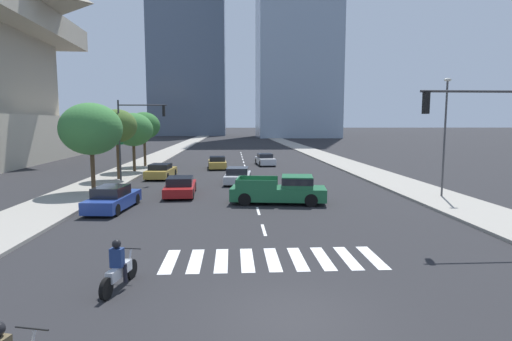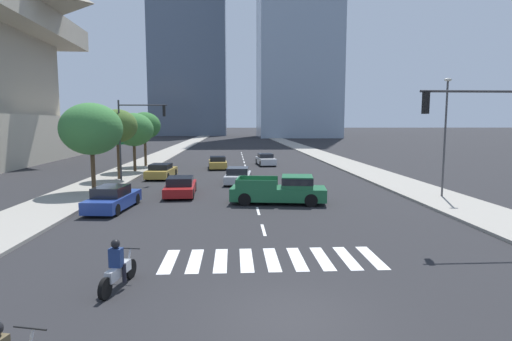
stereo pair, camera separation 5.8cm
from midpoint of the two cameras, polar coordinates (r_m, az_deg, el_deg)
name	(u,v)px [view 2 (the right image)]	position (r m, az deg, el deg)	size (l,w,h in m)	color
ground_plane	(289,319)	(10.75, 4.74, -19.87)	(800.00, 800.00, 0.00)	#232326
sidewalk_east	(365,171)	(41.88, 14.94, -0.05)	(4.00, 260.00, 0.15)	gray
sidewalk_west	(125,172)	(41.11, -17.68, -0.26)	(4.00, 260.00, 0.15)	gray
crosswalk_near	(272,259)	(14.80, 2.33, -12.24)	(7.65, 2.54, 0.01)	silver
lane_divider_center	(246,170)	(42.24, -1.33, 0.13)	(0.14, 50.00, 0.01)	silver
motorcycle_lead	(118,269)	(12.83, -18.54, -12.88)	(0.77, 2.13, 1.49)	black
pickup_truck	(283,190)	(24.53, 3.84, -2.71)	(5.86, 2.82, 1.67)	#1E6038
sedan_silver_0	(238,176)	(32.70, -2.47, -0.75)	(2.26, 4.60, 1.28)	#B7BABF
sedan_silver_1	(266,160)	(46.71, 1.39, 1.50)	(2.14, 4.46, 1.30)	#B7BABF
sedan_gold_2	(218,163)	(43.29, -5.32, 1.06)	(2.06, 4.39, 1.29)	#B28E38
sedan_gold_3	(161,171)	(36.55, -13.01, -0.13)	(2.23, 4.47, 1.27)	#B28E38
sedan_blue_4	(113,199)	(24.00, -19.26, -3.75)	(2.17, 4.69, 1.35)	navy
sedan_red_5	(181,187)	(27.74, -10.40, -2.22)	(2.06, 4.72, 1.24)	maroon
traffic_signal_near	(489,131)	(19.29, 29.77, 4.82)	(4.92, 0.28, 6.31)	#333335
traffic_signal_far	(136,126)	(34.46, -16.30, 5.92)	(4.14, 0.28, 6.46)	#333335
street_lamp_east	(445,128)	(28.38, 24.92, 5.33)	(0.50, 0.24, 7.40)	#3F3F42
street_tree_nearest	(91,129)	(29.75, -21.91, 5.38)	(4.10, 4.10, 5.99)	#4C3823
street_tree_second	(117,126)	(35.79, -18.69, 5.87)	(3.21, 3.21, 5.77)	#4C3823
street_tree_third	(134,130)	(41.10, -16.64, 5.47)	(3.74, 3.74, 5.60)	#4C3823
street_tree_fourth	(145,126)	(45.91, -15.23, 6.03)	(3.41, 3.41, 5.80)	#4C3823
office_tower_left_skyline	(189,21)	(168.47, -9.35, 19.80)	(28.16, 23.47, 97.37)	slate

